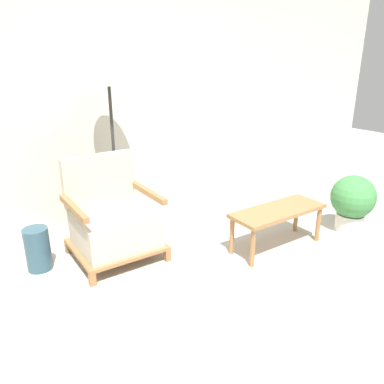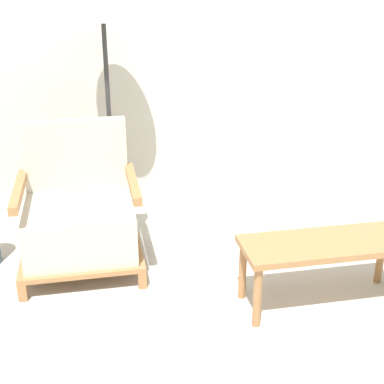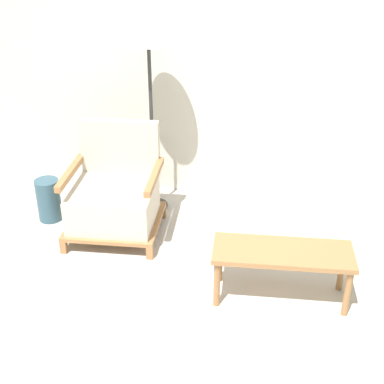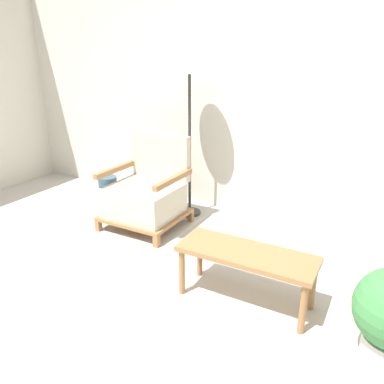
{
  "view_description": "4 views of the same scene",
  "coord_description": "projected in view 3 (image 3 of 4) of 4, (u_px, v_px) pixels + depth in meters",
  "views": [
    {
      "loc": [
        -1.65,
        -1.25,
        1.68
      ],
      "look_at": [
        0.1,
        1.34,
        0.55
      ],
      "focal_mm": 35.0,
      "sensor_mm": 36.0,
      "label": 1
    },
    {
      "loc": [
        -0.46,
        -1.46,
        1.71
      ],
      "look_at": [
        0.1,
        1.34,
        0.55
      ],
      "focal_mm": 50.0,
      "sensor_mm": 36.0,
      "label": 2
    },
    {
      "loc": [
        0.49,
        -2.06,
        2.38
      ],
      "look_at": [
        0.1,
        1.34,
        0.55
      ],
      "focal_mm": 50.0,
      "sensor_mm": 36.0,
      "label": 3
    },
    {
      "loc": [
        1.49,
        -1.18,
        1.61
      ],
      "look_at": [
        0.1,
        1.34,
        0.55
      ],
      "focal_mm": 35.0,
      "sensor_mm": 36.0,
      "label": 4
    }
  ],
  "objects": [
    {
      "name": "wall_back",
      "position": [
        195.0,
        46.0,
        4.46
      ],
      "size": [
        8.0,
        0.06,
        2.7
      ],
      "color": "beige",
      "rests_on": "ground_plane"
    },
    {
      "name": "armchair",
      "position": [
        115.0,
        197.0,
        4.28
      ],
      "size": [
        0.73,
        0.68,
        0.88
      ],
      "color": "olive",
      "rests_on": "ground_plane"
    },
    {
      "name": "floor_lamp",
      "position": [
        148.0,
        37.0,
        4.1
      ],
      "size": [
        0.39,
        0.39,
        1.7
      ],
      "color": "#2D2D2D",
      "rests_on": "ground_plane"
    },
    {
      "name": "coffee_table",
      "position": [
        283.0,
        257.0,
        3.54
      ],
      "size": [
        0.93,
        0.35,
        0.38
      ],
      "color": "olive",
      "rests_on": "ground_plane"
    },
    {
      "name": "vase",
      "position": [
        49.0,
        200.0,
        4.53
      ],
      "size": [
        0.2,
        0.2,
        0.37
      ],
      "primitive_type": "cylinder",
      "color": "#2D4C5B",
      "rests_on": "ground_plane"
    }
  ]
}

